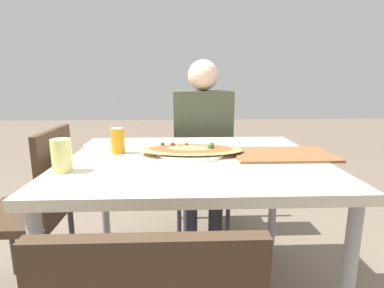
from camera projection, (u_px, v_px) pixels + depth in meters
The scene contains 8 objects.
dining_table at pixel (193, 172), 1.40m from camera, with size 1.18×0.97×0.75m.
chair_far_seated at pixel (201, 162), 2.24m from camera, with size 0.40×0.40×0.88m.
chair_side_left at pixel (35, 205), 1.48m from camera, with size 0.40×0.40×0.88m.
person_seated at pixel (203, 135), 2.09m from camera, with size 0.40×0.24×1.24m.
pizza_main at pixel (191, 150), 1.44m from camera, with size 0.51×0.32×0.06m.
soda_can at pixel (118, 141), 1.46m from camera, with size 0.07×0.07×0.12m.
drink_glass at pixel (62, 155), 1.16m from camera, with size 0.08×0.08×0.13m.
serving_tray at pixel (283, 154), 1.42m from camera, with size 0.46×0.29×0.01m.
Camera 1 is at (-0.06, -1.34, 1.11)m, focal length 28.00 mm.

